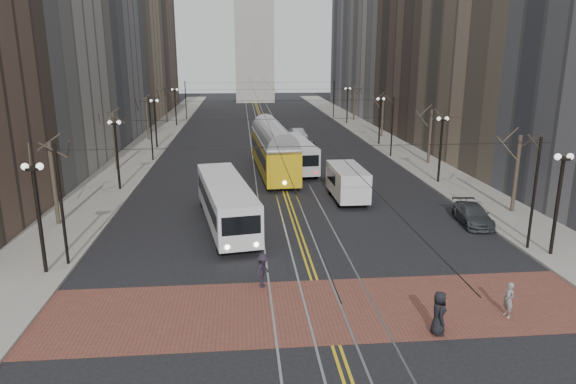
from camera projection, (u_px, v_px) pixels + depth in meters
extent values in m
plane|color=black|center=(312.00, 272.00, 26.74)|extent=(260.00, 260.00, 0.00)
cube|color=gray|center=(155.00, 139.00, 68.69)|extent=(5.00, 140.00, 0.15)
cube|color=gray|center=(375.00, 136.00, 71.32)|extent=(5.00, 140.00, 0.15)
cube|color=brown|center=(324.00, 309.00, 22.89)|extent=(25.00, 6.00, 0.01)
cube|color=gray|center=(267.00, 138.00, 70.02)|extent=(4.80, 130.00, 0.02)
cube|color=gold|center=(267.00, 138.00, 70.02)|extent=(0.42, 130.00, 0.01)
cube|color=slate|center=(62.00, 5.00, 64.34)|extent=(16.00, 20.00, 34.00)
cube|color=brown|center=(128.00, 8.00, 102.03)|extent=(16.00, 20.00, 40.00)
cube|color=brown|center=(455.00, 8.00, 68.82)|extent=(16.00, 20.00, 34.00)
cube|color=slate|center=(378.00, 10.00, 106.51)|extent=(16.00, 20.00, 40.00)
cylinder|color=black|center=(40.00, 223.00, 25.77)|extent=(0.20, 0.20, 5.60)
cylinder|color=black|center=(117.00, 158.00, 42.13)|extent=(0.20, 0.20, 5.60)
cylinder|color=black|center=(156.00, 125.00, 61.36)|extent=(0.20, 0.20, 5.60)
cylinder|color=black|center=(176.00, 108.00, 80.60)|extent=(0.20, 0.20, 5.60)
cylinder|color=black|center=(557.00, 209.00, 28.18)|extent=(0.20, 0.20, 5.60)
cylinder|color=black|center=(440.00, 152.00, 44.53)|extent=(0.20, 0.20, 5.60)
cylinder|color=black|center=(380.00, 123.00, 63.77)|extent=(0.20, 0.20, 5.60)
cylinder|color=black|center=(347.00, 107.00, 83.01)|extent=(0.20, 0.20, 5.60)
cylinder|color=#382D23|center=(54.00, 185.00, 33.29)|extent=(0.28, 0.28, 5.60)
cylinder|color=#382D23|center=(115.00, 142.00, 49.64)|extent=(0.28, 0.28, 5.60)
cylinder|color=#382D23|center=(147.00, 119.00, 66.96)|extent=(0.28, 0.28, 5.60)
cylinder|color=#382D23|center=(166.00, 106.00, 84.27)|extent=(0.28, 0.28, 5.60)
cylinder|color=#382D23|center=(516.00, 175.00, 36.05)|extent=(0.28, 0.28, 5.60)
cylinder|color=#382D23|center=(430.00, 137.00, 52.40)|extent=(0.28, 0.28, 5.60)
cylinder|color=#382D23|center=(383.00, 117.00, 69.72)|extent=(0.28, 0.28, 5.60)
cylinder|color=#382D23|center=(354.00, 104.00, 87.03)|extent=(0.28, 0.28, 5.60)
cylinder|color=black|center=(255.00, 93.00, 68.34)|extent=(0.03, 120.00, 0.03)
cylinder|color=black|center=(278.00, 93.00, 68.60)|extent=(0.03, 120.00, 0.03)
cylinder|color=black|center=(62.00, 207.00, 26.68)|extent=(0.16, 0.16, 6.60)
cylinder|color=black|center=(151.00, 131.00, 53.61)|extent=(0.16, 0.16, 6.60)
cylinder|color=black|center=(186.00, 101.00, 88.23)|extent=(0.16, 0.16, 6.60)
cylinder|color=black|center=(534.00, 195.00, 28.94)|extent=(0.16, 0.16, 6.60)
cylinder|color=black|center=(392.00, 127.00, 55.88)|extent=(0.16, 0.16, 6.60)
cylinder|color=black|center=(334.00, 100.00, 90.50)|extent=(0.16, 0.16, 6.60)
cube|color=silver|center=(226.00, 204.00, 33.57)|extent=(4.48, 12.34, 3.02)
cube|color=gold|center=(273.00, 154.00, 48.92)|extent=(3.75, 15.74, 3.68)
cube|color=#BDBDBD|center=(296.00, 155.00, 50.51)|extent=(3.29, 11.26, 2.90)
cube|color=silver|center=(347.00, 184.00, 39.69)|extent=(2.39, 5.98, 2.63)
imported|color=#3F4047|center=(308.00, 148.00, 57.86)|extent=(2.52, 4.93, 1.61)
imported|color=#94979B|center=(298.00, 134.00, 68.22)|extent=(2.25, 4.62, 1.46)
imported|color=#3C3F43|center=(473.00, 215.00, 34.26)|extent=(2.25, 4.62, 1.29)
imported|color=black|center=(439.00, 313.00, 20.62)|extent=(0.71, 0.97, 1.84)
imported|color=gray|center=(509.00, 300.00, 22.02)|extent=(0.45, 0.62, 1.57)
imported|color=black|center=(263.00, 271.00, 24.85)|extent=(1.05, 1.26, 1.70)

